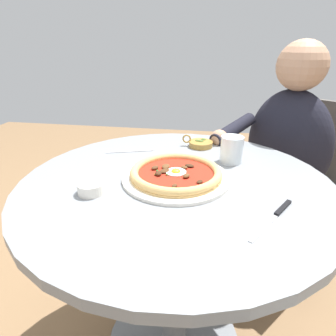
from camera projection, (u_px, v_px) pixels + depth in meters
name	position (u px, v px, depth m)	size (l,w,h in m)	color
dining_table	(175.00, 230.00, 0.91)	(0.91, 0.91, 0.74)	gray
pizza_on_plate	(176.00, 174.00, 0.83)	(0.32, 0.32, 0.03)	white
water_glass	(231.00, 151.00, 0.94)	(0.07, 0.07, 0.09)	silver
steak_knife	(278.00, 213.00, 0.66)	(0.12, 0.18, 0.01)	silver
ramekin_capers	(91.00, 187.00, 0.75)	(0.07, 0.07, 0.03)	white
olive_pan	(200.00, 144.00, 1.09)	(0.12, 0.09, 0.05)	olive
fork_utensil	(130.00, 151.00, 1.04)	(0.17, 0.06, 0.00)	#BCBCC1
diner_person	(280.00, 184.00, 1.31)	(0.56, 0.43, 1.12)	#282833
cafe_chair_diner	(296.00, 171.00, 1.39)	(0.60, 0.60, 0.86)	#504A45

